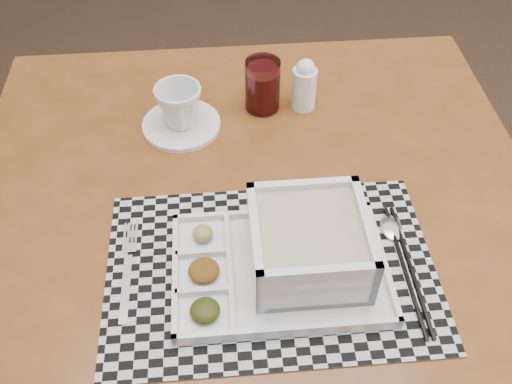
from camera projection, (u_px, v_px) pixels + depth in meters
floor at (308, 276)px, 1.74m from camera, size 5.00×5.00×0.00m
dining_table at (257, 239)px, 1.00m from camera, size 1.01×1.01×0.74m
placemat at (271, 269)px, 0.87m from camera, size 0.51×0.34×0.00m
serving_tray at (299, 252)px, 0.84m from camera, size 0.32×0.23×0.10m
fork at (128, 268)px, 0.87m from camera, size 0.02×0.19×0.00m
spoon at (394, 234)px, 0.91m from camera, size 0.04×0.18×0.01m
chopsticks at (408, 268)px, 0.86m from camera, size 0.02×0.24×0.01m
saucer at (182, 125)px, 1.09m from camera, size 0.15×0.15×0.01m
cup at (179, 106)px, 1.06m from camera, size 0.09×0.09×0.08m
juice_glass at (263, 87)px, 1.10m from camera, size 0.07×0.07×0.11m
creamer_bottle at (304, 85)px, 1.10m from camera, size 0.05×0.05×0.11m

